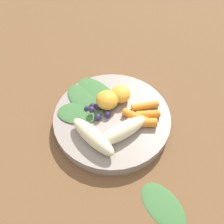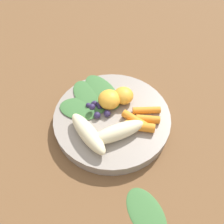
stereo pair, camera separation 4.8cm
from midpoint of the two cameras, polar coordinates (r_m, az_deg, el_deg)
The scene contains 16 objects.
ground_plane at distance 0.51m, azimuth -2.69°, elevation -2.66°, with size 2.40×2.40×0.00m, color brown.
bowl at distance 0.50m, azimuth -2.75°, elevation -1.80°, with size 0.25×0.25×0.03m, color gray.
banana_peeled_left at distance 0.45m, azimuth -0.26°, elevation -4.78°, with size 0.11×0.03×0.03m, color beige.
banana_peeled_right at distance 0.45m, azimuth -7.84°, elevation -6.17°, with size 0.11×0.03×0.03m, color beige.
orange_segment_near at distance 0.49m, azimuth -4.24°, elevation 2.73°, with size 0.05×0.05×0.04m, color #F4A833.
orange_segment_far at distance 0.51m, azimuth -0.69°, elevation 4.21°, with size 0.04×0.04×0.03m, color #F4A833.
carrot_front at distance 0.47m, azimuth 4.50°, elevation -2.79°, with size 0.02×0.02×0.06m, color orange.
carrot_mid_left at distance 0.48m, azimuth 3.29°, elevation -1.43°, with size 0.02×0.02×0.06m, color orange.
carrot_mid_right at distance 0.48m, azimuth 6.09°, elevation -0.74°, with size 0.02×0.02×0.05m, color orange.
carrot_rear at distance 0.50m, azimuth 5.41°, elevation 1.34°, with size 0.01×0.01×0.06m, color orange.
blueberry_pile at distance 0.49m, azimuth -6.35°, elevation 0.43°, with size 0.05×0.05×0.02m.
coconut_shred_patch at distance 0.52m, azimuth -7.97°, elevation 2.53°, with size 0.05×0.05×0.00m, color white.
kale_leaf_left at distance 0.53m, azimuth -6.19°, elevation 4.58°, with size 0.12×0.06×0.01m, color #3D7038.
kale_leaf_right at distance 0.52m, azimuth -9.21°, elevation 2.85°, with size 0.11×0.06×0.01m, color #3D7038.
kale_leaf_rear at distance 0.50m, azimuth -10.90°, elevation -0.38°, with size 0.09×0.06×0.01m, color #3D7038.
kale_leaf_stray at distance 0.44m, azimuth 9.20°, elevation -22.00°, with size 0.09×0.06×0.01m, color #3D7038.
Camera 1 is at (-0.11, -0.27, 0.42)m, focal length 37.14 mm.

